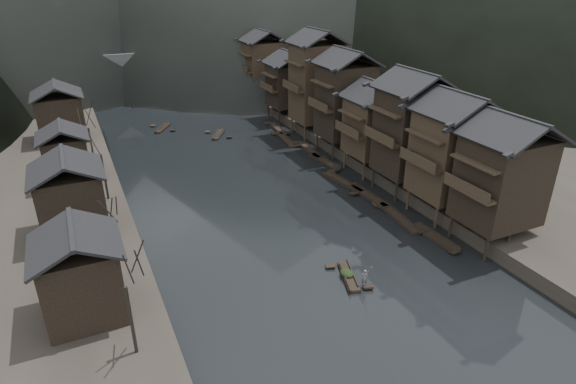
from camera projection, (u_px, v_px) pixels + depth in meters
water at (302, 242)px, 48.93m from camera, size 300.00×300.00×0.00m
right_bank at (371, 103)px, 94.70m from camera, size 40.00×200.00×1.80m
stilt_houses at (352, 95)px, 67.57m from camera, size 9.00×67.60×17.03m
left_houses at (65, 156)px, 55.20m from camera, size 8.10×53.20×8.73m
bare_trees at (106, 176)px, 47.10m from camera, size 3.97×42.39×7.94m
moored_sampans at (333, 170)px, 65.76m from camera, size 3.57×47.50×0.47m
midriver_boats at (158, 114)px, 90.55m from camera, size 12.81×38.62×0.44m
stone_bridge at (157, 68)px, 105.81m from camera, size 40.00×6.00×9.00m
hero_sampan at (349, 276)px, 43.18m from camera, size 2.41×5.04×0.44m
cargo_heap at (347, 270)px, 43.09m from camera, size 1.11×1.45×0.66m
boatman at (365, 275)px, 41.58m from camera, size 0.69×0.63×1.58m
bamboo_pole at (369, 251)px, 40.63m from camera, size 0.92×2.49×3.22m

